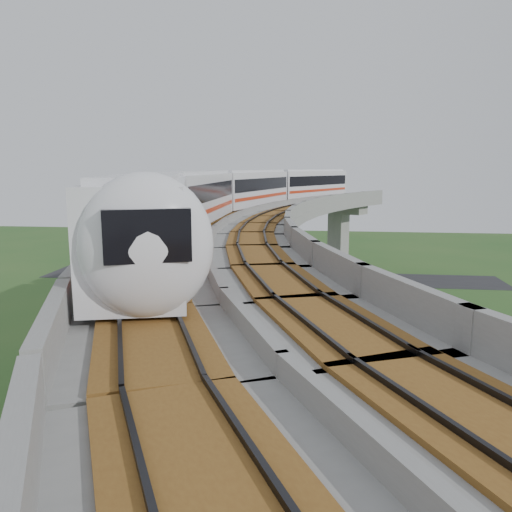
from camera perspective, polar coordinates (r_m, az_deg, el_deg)
The scene contains 15 objects.
ground at distance 37.62m, azimuth -3.12°, elevation -12.26°, with size 160.00×160.00×0.00m, color #295221.
dirt_lot at distance 36.13m, azimuth 19.41°, elevation -13.79°, with size 18.00×26.00×0.04m, color gray.
asphalt_road at distance 66.11m, azimuth 1.39°, elevation -2.39°, with size 60.00×8.00×0.03m, color #232326.
viaduct at distance 34.73m, azimuth 3.00°, elevation 1.39°, with size 19.58×73.98×11.40m.
metro_train at distance 41.12m, azimuth -0.75°, elevation 7.32°, with size 13.72×60.95×3.64m.
fence at distance 37.01m, azimuth 12.24°, elevation -11.62°, with size 3.87×38.73×1.50m.
tree_0 at distance 57.38m, azimuth 12.41°, elevation -2.91°, with size 2.34×2.34×2.62m.
tree_1 at distance 52.14m, azimuth 9.93°, elevation -3.56°, with size 2.08×2.08×3.02m.
tree_2 at distance 46.91m, azimuth 9.19°, elevation -5.22°, with size 2.36×2.36×3.02m.
tree_3 at distance 39.30m, azimuth 6.14°, elevation -9.01°, with size 1.92×1.92×2.30m.
tree_4 at distance 32.13m, azimuth 7.89°, elevation -12.78°, with size 3.02×3.02×3.14m.
tree_5 at distance 24.69m, azimuth 12.80°, elevation -19.47°, with size 1.89×1.89×3.03m.
car_white at distance 28.84m, azimuth 19.07°, elevation -18.92°, with size 1.26×3.12×1.06m, color white.
car_red at distance 39.87m, azimuth 22.61°, elevation -10.78°, with size 1.23×3.52×1.16m, color #99210E.
car_dark at distance 39.53m, azimuth 12.19°, elevation -10.45°, with size 1.52×3.73×1.08m, color black.
Camera 1 is at (6.15, -34.25, 14.30)m, focal length 35.00 mm.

